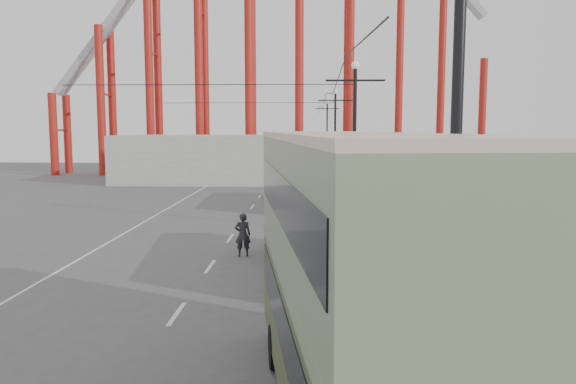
{
  "coord_description": "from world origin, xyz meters",
  "views": [
    {
      "loc": [
        3.06,
        -12.76,
        5.74
      ],
      "look_at": [
        2.21,
        11.3,
        3.0
      ],
      "focal_mm": 35.0,
      "sensor_mm": 36.0,
      "label": 1
    }
  ],
  "objects_px": {
    "lamp_post_near": "(461,1)",
    "pedestrian": "(243,235)",
    "single_decker_cream": "(317,182)",
    "double_decker_bus": "(352,268)",
    "single_decker_green": "(313,233)"
  },
  "relations": [
    {
      "from": "lamp_post_near",
      "to": "pedestrian",
      "type": "relative_size",
      "value": 5.49
    },
    {
      "from": "double_decker_bus",
      "to": "pedestrian",
      "type": "xyz_separation_m",
      "value": [
        -3.73,
        14.58,
        -2.19
      ]
    },
    {
      "from": "double_decker_bus",
      "to": "single_decker_green",
      "type": "xyz_separation_m",
      "value": [
        -0.59,
        12.04,
        -1.62
      ]
    },
    {
      "from": "double_decker_bus",
      "to": "pedestrian",
      "type": "height_order",
      "value": "double_decker_bus"
    },
    {
      "from": "single_decker_green",
      "to": "pedestrian",
      "type": "bearing_deg",
      "value": 133.81
    },
    {
      "from": "double_decker_bus",
      "to": "single_decker_green",
      "type": "height_order",
      "value": "double_decker_bus"
    },
    {
      "from": "double_decker_bus",
      "to": "single_decker_cream",
      "type": "bearing_deg",
      "value": 82.45
    },
    {
      "from": "lamp_post_near",
      "to": "single_decker_green",
      "type": "bearing_deg",
      "value": 100.53
    },
    {
      "from": "single_decker_green",
      "to": "pedestrian",
      "type": "distance_m",
      "value": 4.07
    },
    {
      "from": "lamp_post_near",
      "to": "single_decker_cream",
      "type": "xyz_separation_m",
      "value": [
        -1.87,
        31.18,
        -6.03
      ]
    },
    {
      "from": "pedestrian",
      "to": "lamp_post_near",
      "type": "bearing_deg",
      "value": 103.63
    },
    {
      "from": "lamp_post_near",
      "to": "pedestrian",
      "type": "distance_m",
      "value": 17.36
    },
    {
      "from": "pedestrian",
      "to": "single_decker_green",
      "type": "bearing_deg",
      "value": 134.7
    },
    {
      "from": "lamp_post_near",
      "to": "single_decker_cream",
      "type": "distance_m",
      "value": 31.81
    },
    {
      "from": "lamp_post_near",
      "to": "pedestrian",
      "type": "bearing_deg",
      "value": 110.0
    }
  ]
}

